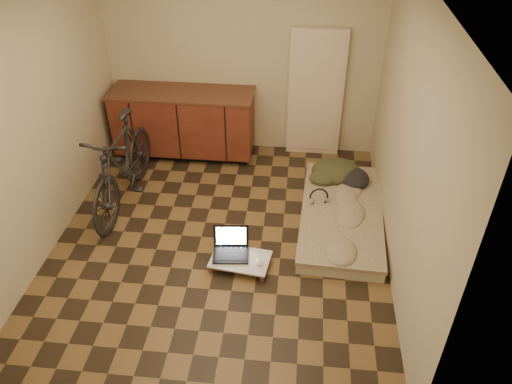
# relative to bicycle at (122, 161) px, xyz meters

# --- Properties ---
(room_shell) EXTENTS (3.50, 4.00, 2.60)m
(room_shell) POSITION_rel_bicycle_xyz_m (1.20, -0.54, 0.72)
(room_shell) COLOR brown
(room_shell) RESTS_ON ground
(cabinets) EXTENTS (1.84, 0.62, 0.91)m
(cabinets) POSITION_rel_bicycle_xyz_m (0.45, 1.16, -0.11)
(cabinets) COLOR black
(cabinets) RESTS_ON ground
(appliance_panel) EXTENTS (0.70, 0.10, 1.70)m
(appliance_panel) POSITION_rel_bicycle_xyz_m (2.15, 1.40, 0.27)
(appliance_panel) COLOR beige
(appliance_panel) RESTS_ON ground
(bicycle) EXTENTS (0.60, 1.81, 1.16)m
(bicycle) POSITION_rel_bicycle_xyz_m (0.00, 0.00, 0.00)
(bicycle) COLOR black
(bicycle) RESTS_ON ground
(futon) EXTENTS (0.98, 1.90, 0.16)m
(futon) POSITION_rel_bicycle_xyz_m (2.50, -0.10, -0.50)
(futon) COLOR beige
(futon) RESTS_ON ground
(clothing_pile) EXTENTS (0.66, 0.56, 0.25)m
(clothing_pile) POSITION_rel_bicycle_xyz_m (2.50, 0.56, -0.29)
(clothing_pile) COLOR #353921
(clothing_pile) RESTS_ON futon
(headphones) EXTENTS (0.27, 0.25, 0.16)m
(headphones) POSITION_rel_bicycle_xyz_m (2.24, 0.01, -0.34)
(headphones) COLOR black
(headphones) RESTS_ON futon
(lap_desk) EXTENTS (0.63, 0.45, 0.10)m
(lap_desk) POSITION_rel_bicycle_xyz_m (1.46, -0.94, -0.49)
(lap_desk) COLOR brown
(lap_desk) RESTS_ON ground
(laptop) EXTENTS (0.39, 0.35, 0.25)m
(laptop) POSITION_rel_bicycle_xyz_m (1.35, -0.85, -0.43)
(laptop) COLOR black
(laptop) RESTS_ON lap_desk
(mouse) EXTENTS (0.08, 0.12, 0.04)m
(mouse) POSITION_rel_bicycle_xyz_m (1.65, -0.99, -0.46)
(mouse) COLOR white
(mouse) RESTS_ON lap_desk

